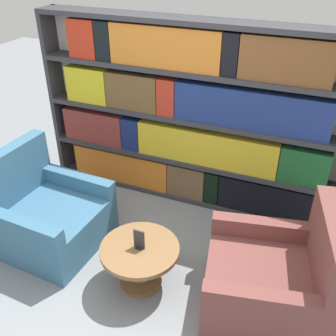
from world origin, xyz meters
TOP-DOWN VIEW (x-y plane):
  - ground_plane at (0.00, 0.00)m, footprint 14.00×14.00m
  - bookshelf at (-0.01, 1.50)m, footprint 3.29×0.30m
  - armchair_left at (-1.00, 0.25)m, footprint 0.98×0.95m
  - armchair_right at (1.16, 0.26)m, footprint 1.10×1.07m
  - coffee_table at (0.08, 0.10)m, footprint 0.67×0.67m
  - table_sign at (0.08, 0.10)m, footprint 0.10×0.06m

SIDE VIEW (x-z plane):
  - ground_plane at x=0.00m, z-range 0.00..0.00m
  - coffee_table at x=0.08m, z-range 0.09..0.49m
  - armchair_left at x=-1.00m, z-range -0.17..0.77m
  - armchair_right at x=1.16m, z-range -0.17..0.77m
  - table_sign at x=0.08m, z-range 0.39..0.57m
  - bookshelf at x=-0.01m, z-range -0.02..1.95m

